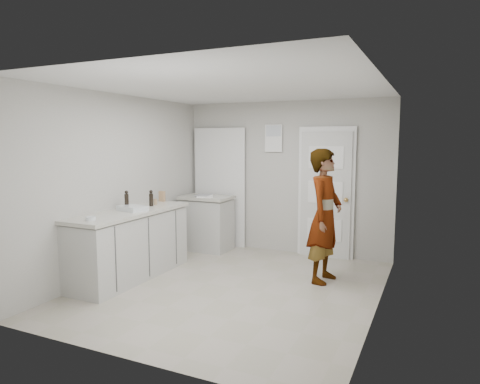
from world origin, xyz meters
The scene contains 12 objects.
ground centered at (0.00, 0.00, 0.00)m, with size 4.00×4.00×0.00m, color #A19B87.
room_shell centered at (-0.17, 1.95, 1.02)m, with size 4.00×4.00×4.00m.
main_counter centered at (-1.45, -0.20, 0.43)m, with size 0.64×1.96×0.93m.
side_counter centered at (-1.25, 1.55, 0.43)m, with size 0.84×0.61×0.93m.
person centered at (0.98, 0.75, 0.88)m, with size 0.64×0.42×1.76m, color silver.
cake_mix_box centered at (-1.56, 0.70, 1.01)m, with size 0.10×0.04×0.16m, color #9A6E4D.
spice_jar centered at (-1.44, 0.38, 0.97)m, with size 0.06×0.06×0.09m, color tan.
oil_cruet_a centered at (-1.42, 0.24, 1.04)m, with size 0.06×0.06×0.23m.
oil_cruet_b centered at (-1.57, -0.12, 1.05)m, with size 0.06×0.06×0.26m.
baking_dish centered at (-1.41, -0.19, 0.95)m, with size 0.41×0.33×0.06m.
egg_bowl centered at (-1.39, -0.97, 0.95)m, with size 0.12×0.12×0.04m.
papers centered at (-1.25, 1.49, 0.93)m, with size 0.27×0.35×0.01m, color white.
Camera 1 is at (2.28, -4.74, 1.86)m, focal length 32.00 mm.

